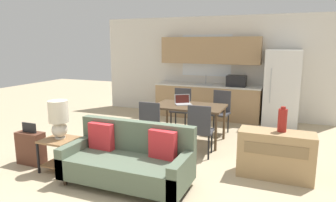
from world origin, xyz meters
TOP-DOWN VIEW (x-y plane):
  - ground_plane at (0.00, 0.00)m, footprint 20.00×20.00m
  - wall_back at (-0.00, 4.63)m, footprint 6.40×0.07m
  - kitchen_counter at (0.02, 4.33)m, footprint 2.82×0.65m
  - refrigerator at (1.86, 4.23)m, footprint 0.81×0.73m
  - dining_table at (0.17, 2.20)m, footprint 1.41×0.87m
  - couch at (-0.04, 0.08)m, footprint 1.82×0.80m
  - side_table at (-1.27, 0.05)m, footprint 0.49×0.49m
  - table_lamp at (-1.28, 0.09)m, footprint 0.30×0.30m
  - credenza at (1.90, 1.07)m, footprint 1.08×0.44m
  - vase at (1.96, 1.10)m, footprint 0.13×0.13m
  - dining_chair_far_left at (-0.28, 3.00)m, footprint 0.44×0.44m
  - dining_chair_near_right at (0.63, 1.43)m, footprint 0.45×0.45m
  - dining_chair_far_right at (0.63, 3.02)m, footprint 0.46×0.46m
  - dining_chair_near_left at (-0.28, 1.38)m, footprint 0.43×0.43m
  - laptop at (0.01, 2.27)m, footprint 0.41×0.39m
  - suitcase at (-1.89, 0.07)m, footprint 0.47×0.22m

SIDE VIEW (x-z plane):
  - ground_plane at x=0.00m, z-range 0.00..0.00m
  - suitcase at x=-1.89m, z-range -0.07..0.63m
  - couch at x=-0.04m, z-range -0.10..0.77m
  - side_table at x=-1.27m, z-range 0.09..0.60m
  - credenza at x=1.90m, z-range 0.00..0.71m
  - dining_chair_far_left at x=-0.28m, z-range 0.05..1.00m
  - dining_chair_near_right at x=0.63m, z-range 0.05..1.00m
  - dining_chair_far_right at x=0.63m, z-range 0.05..1.00m
  - dining_chair_near_left at x=-0.28m, z-range 0.05..1.00m
  - dining_table at x=0.17m, z-range 0.31..1.05m
  - laptop at x=0.01m, z-range 0.70..0.89m
  - kitchen_counter at x=0.02m, z-range -0.23..1.92m
  - table_lamp at x=-1.28m, z-range 0.55..1.15m
  - vase at x=1.96m, z-range 0.69..1.07m
  - refrigerator at x=1.86m, z-range 0.00..1.83m
  - wall_back at x=0.00m, z-range 0.01..2.71m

